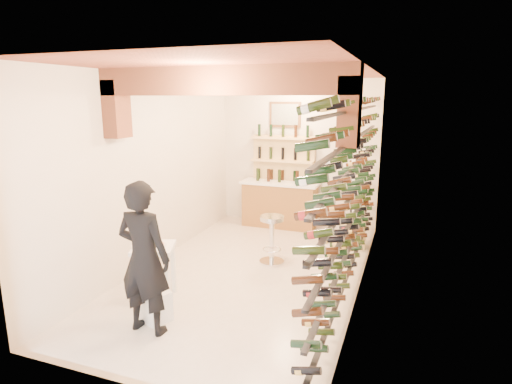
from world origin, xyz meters
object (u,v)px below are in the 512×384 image
wine_rack (349,187)px  tasting_table (154,256)px  white_stool (156,307)px  person (144,258)px  back_counter (280,203)px  chrome_barstool (272,236)px  crate_lower (352,240)px

wine_rack → tasting_table: wine_rack is taller
white_stool → person: (0.03, -0.23, 0.75)m
back_counter → chrome_barstool: (0.50, -2.10, -0.05)m
person → chrome_barstool: (0.76, 2.61, -0.46)m
tasting_table → crate_lower: (2.33, 3.14, -0.52)m
tasting_table → back_counter: bearing=59.5°
chrome_barstool → wine_rack: bearing=-22.5°
tasting_table → person: size_ratio=0.51×
back_counter → tasting_table: (-0.63, -3.96, 0.12)m
wine_rack → chrome_barstool: (-1.33, 0.55, -1.06)m
tasting_table → white_stool: (0.34, -0.51, -0.46)m
wine_rack → person: size_ratio=3.01×
tasting_table → person: person is taller
back_counter → tasting_table: size_ratio=1.75×
tasting_table → white_stool: bearing=-77.7°
person → crate_lower: (1.96, 3.88, -0.81)m
white_stool → person: person is taller
chrome_barstool → back_counter: bearing=103.4°
chrome_barstool → crate_lower: bearing=46.7°
wine_rack → chrome_barstool: 1.79m
wine_rack → crate_lower: wine_rack is taller
crate_lower → chrome_barstool: bearing=-133.3°
back_counter → chrome_barstool: bearing=-76.6°
person → chrome_barstool: 2.75m
white_stool → crate_lower: 4.16m
white_stool → crate_lower: bearing=61.4°
white_stool → chrome_barstool: bearing=71.7°
tasting_table → wine_rack: bearing=6.7°
wine_rack → tasting_table: 2.93m
tasting_table → person: bearing=-85.0°
chrome_barstool → crate_lower: size_ratio=1.79×
back_counter → wine_rack: bearing=-55.3°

